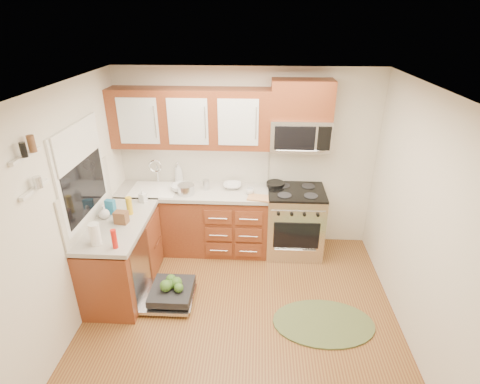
# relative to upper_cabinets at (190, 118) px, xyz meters

# --- Properties ---
(floor) EXTENTS (3.50, 3.50, 0.00)m
(floor) POSITION_rel_upper_cabinets_xyz_m (0.73, -1.57, -1.88)
(floor) COLOR brown
(floor) RESTS_ON ground
(ceiling) EXTENTS (3.50, 3.50, 0.00)m
(ceiling) POSITION_rel_upper_cabinets_xyz_m (0.73, -1.57, 0.62)
(ceiling) COLOR white
(ceiling) RESTS_ON ground
(wall_back) EXTENTS (3.50, 0.04, 2.50)m
(wall_back) POSITION_rel_upper_cabinets_xyz_m (0.73, 0.18, -0.62)
(wall_back) COLOR silver
(wall_back) RESTS_ON ground
(wall_left) EXTENTS (0.04, 3.50, 2.50)m
(wall_left) POSITION_rel_upper_cabinets_xyz_m (-1.02, -1.57, -0.62)
(wall_left) COLOR silver
(wall_left) RESTS_ON ground
(wall_right) EXTENTS (0.04, 3.50, 2.50)m
(wall_right) POSITION_rel_upper_cabinets_xyz_m (2.48, -1.57, -0.62)
(wall_right) COLOR silver
(wall_right) RESTS_ON ground
(base_cabinet_back) EXTENTS (2.05, 0.60, 0.85)m
(base_cabinet_back) POSITION_rel_upper_cabinets_xyz_m (0.00, -0.12, -1.45)
(base_cabinet_back) COLOR maroon
(base_cabinet_back) RESTS_ON ground
(base_cabinet_left) EXTENTS (0.60, 1.25, 0.85)m
(base_cabinet_left) POSITION_rel_upper_cabinets_xyz_m (-0.72, -1.05, -1.45)
(base_cabinet_left) COLOR maroon
(base_cabinet_left) RESTS_ON ground
(countertop_back) EXTENTS (2.07, 0.64, 0.05)m
(countertop_back) POSITION_rel_upper_cabinets_xyz_m (0.00, -0.14, -0.97)
(countertop_back) COLOR #B7B2A8
(countertop_back) RESTS_ON base_cabinet_back
(countertop_left) EXTENTS (0.64, 1.27, 0.05)m
(countertop_left) POSITION_rel_upper_cabinets_xyz_m (-0.71, -1.05, -0.97)
(countertop_left) COLOR #B7B2A8
(countertop_left) RESTS_ON base_cabinet_left
(backsplash_back) EXTENTS (2.05, 0.02, 0.57)m
(backsplash_back) POSITION_rel_upper_cabinets_xyz_m (0.00, 0.16, -0.67)
(backsplash_back) COLOR beige
(backsplash_back) RESTS_ON ground
(backsplash_left) EXTENTS (0.02, 1.25, 0.57)m
(backsplash_left) POSITION_rel_upper_cabinets_xyz_m (-1.01, -1.05, -0.67)
(backsplash_left) COLOR beige
(backsplash_left) RESTS_ON ground
(upper_cabinets) EXTENTS (2.05, 0.35, 0.75)m
(upper_cabinets) POSITION_rel_upper_cabinets_xyz_m (0.00, 0.00, 0.00)
(upper_cabinets) COLOR maroon
(upper_cabinets) RESTS_ON ground
(cabinet_over_mw) EXTENTS (0.76, 0.35, 0.47)m
(cabinet_over_mw) POSITION_rel_upper_cabinets_xyz_m (1.41, 0.00, 0.26)
(cabinet_over_mw) COLOR maroon
(cabinet_over_mw) RESTS_ON ground
(range) EXTENTS (0.76, 0.64, 0.95)m
(range) POSITION_rel_upper_cabinets_xyz_m (1.41, -0.15, -1.40)
(range) COLOR silver
(range) RESTS_ON ground
(microwave) EXTENTS (0.76, 0.38, 0.40)m
(microwave) POSITION_rel_upper_cabinets_xyz_m (1.41, -0.02, -0.18)
(microwave) COLOR silver
(microwave) RESTS_ON ground
(sink) EXTENTS (0.62, 0.50, 0.26)m
(sink) POSITION_rel_upper_cabinets_xyz_m (-0.52, -0.16, -1.07)
(sink) COLOR white
(sink) RESTS_ON ground
(dishwasher) EXTENTS (0.70, 0.60, 0.20)m
(dishwasher) POSITION_rel_upper_cabinets_xyz_m (-0.13, -1.27, -1.77)
(dishwasher) COLOR silver
(dishwasher) RESTS_ON ground
(window) EXTENTS (0.03, 1.05, 1.05)m
(window) POSITION_rel_upper_cabinets_xyz_m (-1.01, -1.07, -0.32)
(window) COLOR white
(window) RESTS_ON ground
(window_blind) EXTENTS (0.02, 0.96, 0.40)m
(window_blind) POSITION_rel_upper_cabinets_xyz_m (-0.98, -1.07, 0.00)
(window_blind) COLOR white
(window_blind) RESTS_ON ground
(shelf_upper) EXTENTS (0.04, 0.40, 0.03)m
(shelf_upper) POSITION_rel_upper_cabinets_xyz_m (-0.99, -1.92, 0.17)
(shelf_upper) COLOR white
(shelf_upper) RESTS_ON ground
(shelf_lower) EXTENTS (0.04, 0.40, 0.03)m
(shelf_lower) POSITION_rel_upper_cabinets_xyz_m (-0.99, -1.92, -0.12)
(shelf_lower) COLOR white
(shelf_lower) RESTS_ON ground
(rug) EXTENTS (1.14, 0.77, 0.02)m
(rug) POSITION_rel_upper_cabinets_xyz_m (1.64, -1.55, -1.86)
(rug) COLOR #535E36
(rug) RESTS_ON ground
(skillet) EXTENTS (0.32, 0.32, 0.05)m
(skillet) POSITION_rel_upper_cabinets_xyz_m (1.12, 0.01, -0.90)
(skillet) COLOR black
(skillet) RESTS_ON range
(stock_pot) EXTENTS (0.24, 0.24, 0.13)m
(stock_pot) POSITION_rel_upper_cabinets_xyz_m (-0.06, -0.27, -0.88)
(stock_pot) COLOR silver
(stock_pot) RESTS_ON countertop_back
(cutting_board) EXTENTS (0.32, 0.23, 0.02)m
(cutting_board) POSITION_rel_upper_cabinets_xyz_m (0.90, -0.35, -0.94)
(cutting_board) COLOR #A66E4B
(cutting_board) RESTS_ON countertop_back
(canister) EXTENTS (0.09, 0.09, 0.14)m
(canister) POSITION_rel_upper_cabinets_xyz_m (0.19, -0.12, -0.88)
(canister) COLOR silver
(canister) RESTS_ON countertop_back
(paper_towel_roll) EXTENTS (0.14, 0.14, 0.24)m
(paper_towel_roll) POSITION_rel_upper_cabinets_xyz_m (-0.77, -1.50, -0.83)
(paper_towel_roll) COLOR white
(paper_towel_roll) RESTS_ON countertop_left
(mustard_bottle) EXTENTS (0.09, 0.09, 0.22)m
(mustard_bottle) POSITION_rel_upper_cabinets_xyz_m (-0.63, -0.85, -0.84)
(mustard_bottle) COLOR gold
(mustard_bottle) RESTS_ON countertop_left
(red_bottle) EXTENTS (0.06, 0.06, 0.21)m
(red_bottle) POSITION_rel_upper_cabinets_xyz_m (-0.55, -1.55, -0.84)
(red_bottle) COLOR red
(red_bottle) RESTS_ON countertop_left
(wooden_box) EXTENTS (0.16, 0.12, 0.15)m
(wooden_box) POSITION_rel_upper_cabinets_xyz_m (-0.66, -1.06, -0.88)
(wooden_box) COLOR brown
(wooden_box) RESTS_ON countertop_left
(blue_carton) EXTENTS (0.12, 0.09, 0.18)m
(blue_carton) POSITION_rel_upper_cabinets_xyz_m (-0.86, -0.85, -0.86)
(blue_carton) COLOR teal
(blue_carton) RESTS_ON countertop_left
(bowl_a) EXTENTS (0.25, 0.25, 0.06)m
(bowl_a) POSITION_rel_upper_cabinets_xyz_m (0.53, -0.04, -0.92)
(bowl_a) COLOR #999999
(bowl_a) RESTS_ON countertop_back
(bowl_b) EXTENTS (0.29, 0.29, 0.08)m
(bowl_b) POSITION_rel_upper_cabinets_xyz_m (-0.15, -0.17, -0.91)
(bowl_b) COLOR #999999
(bowl_b) RESTS_ON countertop_back
(cup) EXTENTS (0.12, 0.12, 0.09)m
(cup) POSITION_rel_upper_cabinets_xyz_m (0.78, -0.23, -0.91)
(cup) COLOR #999999
(cup) RESTS_ON countertop_back
(soap_bottle_a) EXTENTS (0.12, 0.12, 0.30)m
(soap_bottle_a) POSITION_rel_upper_cabinets_xyz_m (-0.23, 0.10, -0.80)
(soap_bottle_a) COLOR #999999
(soap_bottle_a) RESTS_ON countertop_back
(soap_bottle_b) EXTENTS (0.10, 0.10, 0.17)m
(soap_bottle_b) POSITION_rel_upper_cabinets_xyz_m (-0.56, -0.52, -0.86)
(soap_bottle_b) COLOR #999999
(soap_bottle_b) RESTS_ON countertop_left
(soap_bottle_c) EXTENTS (0.16, 0.16, 0.16)m
(soap_bottle_c) POSITION_rel_upper_cabinets_xyz_m (-0.90, -0.96, -0.87)
(soap_bottle_c) COLOR #999999
(soap_bottle_c) RESTS_ON countertop_left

